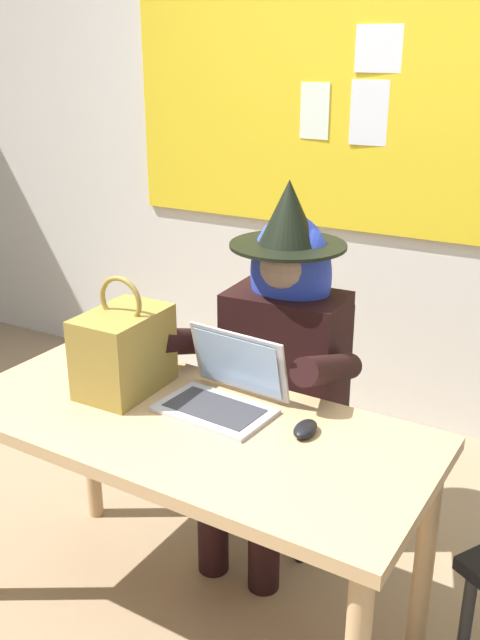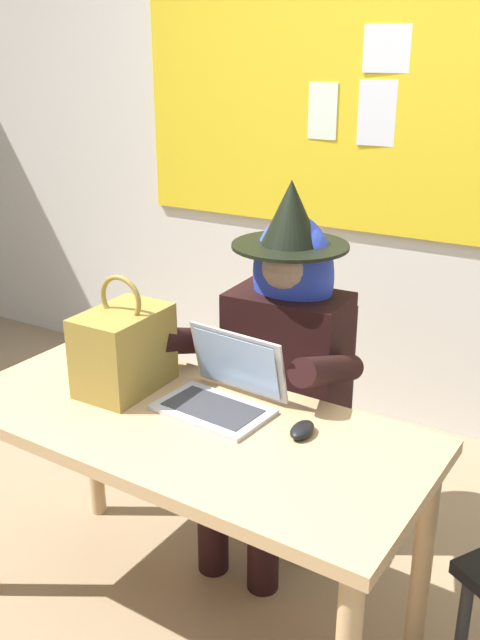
# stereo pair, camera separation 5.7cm
# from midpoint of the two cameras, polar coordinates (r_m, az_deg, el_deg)

# --- Properties ---
(ground_plane) EXTENTS (24.00, 24.00, 0.00)m
(ground_plane) POSITION_cam_midpoint_polar(r_m,az_deg,el_deg) (2.53, -8.28, -23.48)
(ground_plane) COLOR #937A5B
(wall_back_bulletin) EXTENTS (6.60, 1.87, 2.78)m
(wall_back_bulletin) POSITION_cam_midpoint_polar(r_m,az_deg,el_deg) (3.42, 9.47, 14.65)
(wall_back_bulletin) COLOR silver
(wall_back_bulletin) RESTS_ON ground
(desk_main) EXTENTS (1.47, 0.71, 0.74)m
(desk_main) POSITION_cam_midpoint_polar(r_m,az_deg,el_deg) (2.16, -4.98, -10.34)
(desk_main) COLOR tan
(desk_main) RESTS_ON ground
(chair_at_desk) EXTENTS (0.42, 0.42, 0.88)m
(chair_at_desk) POSITION_cam_midpoint_polar(r_m,az_deg,el_deg) (2.75, 3.51, -6.66)
(chair_at_desk) COLOR black
(chair_at_desk) RESTS_ON ground
(person_costumed) EXTENTS (0.61, 0.68, 1.36)m
(person_costumed) POSITION_cam_midpoint_polar(r_m,az_deg,el_deg) (2.53, 2.47, -2.32)
(person_costumed) COLOR black
(person_costumed) RESTS_ON ground
(laptop) EXTENTS (0.36, 0.29, 0.22)m
(laptop) POSITION_cam_midpoint_polar(r_m,az_deg,el_deg) (2.16, -2.05, -5.72)
(laptop) COLOR #B7B7BC
(laptop) RESTS_ON desk_main
(computer_mouse) EXTENTS (0.06, 0.11, 0.03)m
(computer_mouse) POSITION_cam_midpoint_polar(r_m,az_deg,el_deg) (2.03, 4.45, -8.71)
(computer_mouse) COLOR black
(computer_mouse) RESTS_ON desk_main
(handbag) EXTENTS (0.20, 0.30, 0.38)m
(handbag) POSITION_cam_midpoint_polar(r_m,az_deg,el_deg) (2.26, -10.02, -2.41)
(handbag) COLOR olive
(handbag) RESTS_ON desk_main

